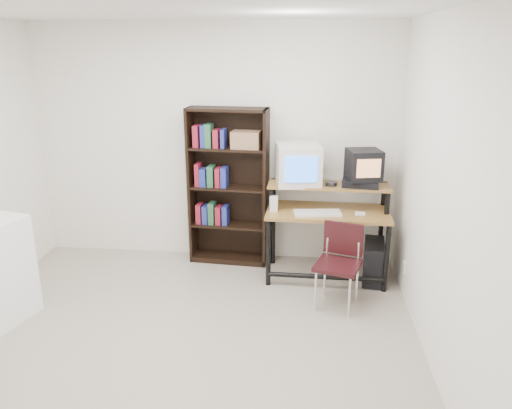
# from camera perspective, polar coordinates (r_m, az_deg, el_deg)

# --- Properties ---
(floor) EXTENTS (4.00, 4.00, 0.01)m
(floor) POSITION_cam_1_polar(r_m,az_deg,el_deg) (4.23, -9.37, -16.39)
(floor) COLOR #AC9F8E
(floor) RESTS_ON ground
(ceiling) EXTENTS (4.00, 4.00, 0.01)m
(ceiling) POSITION_cam_1_polar(r_m,az_deg,el_deg) (3.51, -11.65, 21.50)
(ceiling) COLOR white
(ceiling) RESTS_ON back_wall
(back_wall) EXTENTS (4.00, 0.01, 2.60)m
(back_wall) POSITION_cam_1_polar(r_m,az_deg,el_deg) (5.55, -4.79, 6.83)
(back_wall) COLOR white
(back_wall) RESTS_ON floor
(front_wall) EXTENTS (4.00, 0.01, 2.60)m
(front_wall) POSITION_cam_1_polar(r_m,az_deg,el_deg) (1.99, -26.73, -16.37)
(front_wall) COLOR white
(front_wall) RESTS_ON floor
(right_wall) EXTENTS (0.01, 4.00, 2.60)m
(right_wall) POSITION_cam_1_polar(r_m,az_deg,el_deg) (3.66, 21.31, -0.18)
(right_wall) COLOR white
(right_wall) RESTS_ON floor
(computer_desk) EXTENTS (1.26, 0.65, 0.98)m
(computer_desk) POSITION_cam_1_polar(r_m,az_deg,el_deg) (5.18, 8.19, -1.07)
(computer_desk) COLOR olive
(computer_desk) RESTS_ON floor
(crt_monitor) EXTENTS (0.50, 0.50, 0.42)m
(crt_monitor) POSITION_cam_1_polar(r_m,az_deg,el_deg) (5.16, 4.83, 4.60)
(crt_monitor) COLOR silver
(crt_monitor) RESTS_ON computer_desk
(vcr) EXTENTS (0.39, 0.30, 0.08)m
(vcr) POSITION_cam_1_polar(r_m,az_deg,el_deg) (5.17, 11.83, 2.39)
(vcr) COLOR black
(vcr) RESTS_ON computer_desk
(crt_tv) EXTENTS (0.38, 0.37, 0.30)m
(crt_tv) POSITION_cam_1_polar(r_m,az_deg,el_deg) (5.14, 12.21, 4.46)
(crt_tv) COLOR black
(crt_tv) RESTS_ON vcr
(cd_spindle) EXTENTS (0.14, 0.14, 0.05)m
(cd_spindle) POSITION_cam_1_polar(r_m,az_deg,el_deg) (5.15, 8.59, 2.31)
(cd_spindle) COLOR #26262B
(cd_spindle) RESTS_ON computer_desk
(keyboard) EXTENTS (0.49, 0.27, 0.03)m
(keyboard) POSITION_cam_1_polar(r_m,az_deg,el_deg) (5.03, 7.05, -1.05)
(keyboard) COLOR silver
(keyboard) RESTS_ON computer_desk
(mousepad) EXTENTS (0.25, 0.22, 0.01)m
(mousepad) POSITION_cam_1_polar(r_m,az_deg,el_deg) (5.10, 11.91, -1.23)
(mousepad) COLOR black
(mousepad) RESTS_ON computer_desk
(mouse) EXTENTS (0.10, 0.06, 0.03)m
(mouse) POSITION_cam_1_polar(r_m,az_deg,el_deg) (5.08, 11.81, -1.06)
(mouse) COLOR white
(mouse) RESTS_ON mousepad
(desk_speaker) EXTENTS (0.08, 0.08, 0.17)m
(desk_speaker) POSITION_cam_1_polar(r_m,az_deg,el_deg) (5.07, 2.05, 0.01)
(desk_speaker) COLOR silver
(desk_speaker) RESTS_ON computer_desk
(pc_tower) EXTENTS (0.25, 0.47, 0.42)m
(pc_tower) POSITION_cam_1_polar(r_m,az_deg,el_deg) (5.34, 13.26, -6.37)
(pc_tower) COLOR black
(pc_tower) RESTS_ON floor
(school_chair) EXTENTS (0.49, 0.49, 0.77)m
(school_chair) POSITION_cam_1_polar(r_m,az_deg,el_deg) (4.72, 9.55, -5.93)
(school_chair) COLOR black
(school_chair) RESTS_ON floor
(bookshelf) EXTENTS (0.88, 0.35, 1.73)m
(bookshelf) POSITION_cam_1_polar(r_m,az_deg,el_deg) (5.48, -3.13, 2.29)
(bookshelf) COLOR black
(bookshelf) RESTS_ON floor
(wall_outlet) EXTENTS (0.02, 0.08, 0.12)m
(wall_outlet) POSITION_cam_1_polar(r_m,az_deg,el_deg) (5.05, 16.60, -6.95)
(wall_outlet) COLOR beige
(wall_outlet) RESTS_ON right_wall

